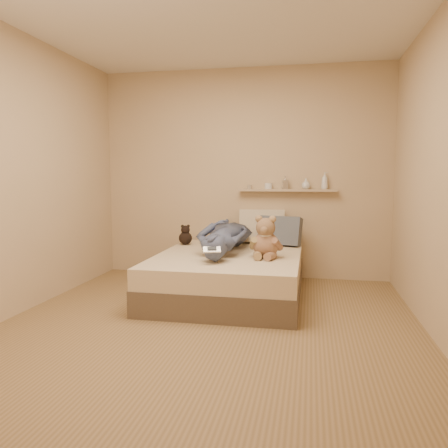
% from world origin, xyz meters
% --- Properties ---
extents(room, '(3.80, 3.80, 3.80)m').
position_xyz_m(room, '(0.00, 0.00, 1.30)').
color(room, olive).
rests_on(room, ground).
extents(bed, '(1.50, 1.90, 0.45)m').
position_xyz_m(bed, '(0.00, 0.93, 0.22)').
color(bed, brown).
rests_on(bed, floor).
extents(game_console, '(0.18, 0.12, 0.06)m').
position_xyz_m(game_console, '(-0.05, 0.34, 0.59)').
color(game_console, silver).
rests_on(game_console, bed).
extents(teddy_bear, '(0.36, 0.34, 0.44)m').
position_xyz_m(teddy_bear, '(0.40, 0.77, 0.63)').
color(teddy_bear, '#AA7C5D').
rests_on(teddy_bear, bed).
extents(dark_plush, '(0.16, 0.16, 0.24)m').
position_xyz_m(dark_plush, '(-0.63, 1.45, 0.56)').
color(dark_plush, black).
rests_on(dark_plush, bed).
extents(pillow_cream, '(0.57, 0.33, 0.43)m').
position_xyz_m(pillow_cream, '(0.25, 1.76, 0.65)').
color(pillow_cream, beige).
rests_on(pillow_cream, bed).
extents(pillow_grey, '(0.54, 0.34, 0.37)m').
position_xyz_m(pillow_grey, '(0.49, 1.62, 0.62)').
color(pillow_grey, slate).
rests_on(pillow_grey, bed).
extents(person, '(0.55, 1.48, 0.35)m').
position_xyz_m(person, '(-0.08, 1.10, 0.63)').
color(person, '#404D65').
rests_on(person, bed).
extents(wall_shelf, '(1.20, 0.12, 0.03)m').
position_xyz_m(wall_shelf, '(0.55, 1.84, 1.10)').
color(wall_shelf, tan).
rests_on(wall_shelf, wall_back).
extents(shelf_bottles, '(0.98, 0.14, 0.20)m').
position_xyz_m(shelf_bottles, '(0.70, 1.84, 1.19)').
color(shelf_bottles, '#B0A797').
rests_on(shelf_bottles, wall_shelf).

